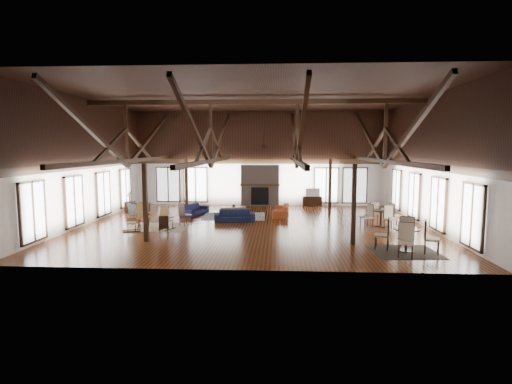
# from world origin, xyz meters

# --- Properties ---
(floor) EXTENTS (16.00, 16.00, 0.00)m
(floor) POSITION_xyz_m (0.00, 0.00, 0.00)
(floor) COLOR brown
(floor) RESTS_ON ground
(ceiling) EXTENTS (16.00, 14.00, 0.02)m
(ceiling) POSITION_xyz_m (0.00, 0.00, 6.00)
(ceiling) COLOR black
(ceiling) RESTS_ON wall_back
(wall_back) EXTENTS (16.00, 0.02, 6.00)m
(wall_back) POSITION_xyz_m (0.00, 7.00, 3.00)
(wall_back) COLOR white
(wall_back) RESTS_ON floor
(wall_front) EXTENTS (16.00, 0.02, 6.00)m
(wall_front) POSITION_xyz_m (0.00, -7.00, 3.00)
(wall_front) COLOR white
(wall_front) RESTS_ON floor
(wall_left) EXTENTS (0.02, 14.00, 6.00)m
(wall_left) POSITION_xyz_m (-8.00, 0.00, 3.00)
(wall_left) COLOR white
(wall_left) RESTS_ON floor
(wall_right) EXTENTS (0.02, 14.00, 6.00)m
(wall_right) POSITION_xyz_m (8.00, 0.00, 3.00)
(wall_right) COLOR white
(wall_right) RESTS_ON floor
(roof_truss) EXTENTS (15.60, 14.07, 3.14)m
(roof_truss) POSITION_xyz_m (0.00, 0.00, 4.03)
(roof_truss) COLOR black
(roof_truss) RESTS_ON wall_back
(post_grid) EXTENTS (8.16, 7.16, 3.05)m
(post_grid) POSITION_xyz_m (0.00, 0.00, 1.52)
(post_grid) COLOR black
(post_grid) RESTS_ON floor
(fireplace) EXTENTS (2.50, 0.69, 2.60)m
(fireplace) POSITION_xyz_m (0.00, 6.67, 1.29)
(fireplace) COLOR #736157
(fireplace) RESTS_ON floor
(ceiling_fan) EXTENTS (1.60, 1.60, 0.75)m
(ceiling_fan) POSITION_xyz_m (0.50, -1.00, 3.73)
(ceiling_fan) COLOR black
(ceiling_fan) RESTS_ON roof_truss
(sofa_navy_front) EXTENTS (2.10, 1.05, 0.59)m
(sofa_navy_front) POSITION_xyz_m (-1.02, 0.99, 0.29)
(sofa_navy_front) COLOR #131A36
(sofa_navy_front) RESTS_ON floor
(sofa_navy_left) EXTENTS (2.09, 1.32, 0.57)m
(sofa_navy_left) POSITION_xyz_m (-3.44, 2.92, 0.29)
(sofa_navy_left) COLOR #15173C
(sofa_navy_left) RESTS_ON floor
(sofa_orange) EXTENTS (2.13, 0.92, 0.61)m
(sofa_orange) POSITION_xyz_m (1.30, 2.70, 0.31)
(sofa_orange) COLOR #A2431F
(sofa_orange) RESTS_ON floor
(coffee_table) EXTENTS (1.43, 0.87, 0.51)m
(coffee_table) POSITION_xyz_m (-1.25, 2.53, 0.46)
(coffee_table) COLOR brown
(coffee_table) RESTS_ON floor
(vase) EXTENTS (0.20, 0.20, 0.17)m
(vase) POSITION_xyz_m (-1.23, 2.54, 0.60)
(vase) COLOR #B2B2B2
(vase) RESTS_ON coffee_table
(armchair) EXTENTS (1.22, 1.25, 0.62)m
(armchair) POSITION_xyz_m (-6.56, 2.87, 0.31)
(armchair) COLOR #262729
(armchair) RESTS_ON floor
(side_table_lamp) EXTENTS (0.48, 0.48, 1.23)m
(side_table_lamp) POSITION_xyz_m (-7.24, 3.38, 0.46)
(side_table_lamp) COLOR black
(side_table_lamp) RESTS_ON floor
(rocking_chair_a) EXTENTS (0.67, 0.99, 1.17)m
(rocking_chair_a) POSITION_xyz_m (-5.08, -0.68, 0.55)
(rocking_chair_a) COLOR #9F683C
(rocking_chair_a) RESTS_ON floor
(rocking_chair_b) EXTENTS (0.66, 0.88, 1.02)m
(rocking_chair_b) POSITION_xyz_m (-3.88, -1.23, 0.48)
(rocking_chair_b) COLOR #9F683C
(rocking_chair_b) RESTS_ON floor
(rocking_chair_c) EXTENTS (0.84, 0.64, 0.97)m
(rocking_chair_c) POSITION_xyz_m (-5.20, -1.61, 0.46)
(rocking_chair_c) COLOR #9F683C
(rocking_chair_c) RESTS_ON floor
(side_chair_a) EXTENTS (0.66, 0.66, 1.10)m
(side_chair_a) POSITION_xyz_m (-3.28, -0.30, 0.64)
(side_chair_a) COLOR black
(side_chair_a) RESTS_ON floor
(side_chair_b) EXTENTS (0.48, 0.48, 0.92)m
(side_chair_b) POSITION_xyz_m (-3.50, -2.84, 0.54)
(side_chair_b) COLOR black
(side_chair_b) RESTS_ON floor
(cafe_table_near) EXTENTS (2.23, 2.23, 1.14)m
(cafe_table_near) POSITION_xyz_m (5.68, -4.48, 0.57)
(cafe_table_near) COLOR black
(cafe_table_near) RESTS_ON floor
(cafe_table_far) EXTENTS (2.07, 2.07, 1.06)m
(cafe_table_far) POSITION_xyz_m (5.96, 0.13, 0.53)
(cafe_table_far) COLOR black
(cafe_table_far) RESTS_ON floor
(cup_near) EXTENTS (0.15, 0.15, 0.09)m
(cup_near) POSITION_xyz_m (5.65, -4.50, 0.87)
(cup_near) COLOR #B2B2B2
(cup_near) RESTS_ON cafe_table_near
(cup_far) EXTENTS (0.14, 0.14, 0.09)m
(cup_far) POSITION_xyz_m (6.02, 0.19, 0.81)
(cup_far) COLOR #B2B2B2
(cup_far) RESTS_ON cafe_table_far
(tv_console) EXTENTS (1.21, 0.45, 0.61)m
(tv_console) POSITION_xyz_m (3.32, 6.75, 0.30)
(tv_console) COLOR black
(tv_console) RESTS_ON floor
(television) EXTENTS (0.90, 0.19, 0.52)m
(television) POSITION_xyz_m (3.33, 6.75, 0.86)
(television) COLOR #B2B2B2
(television) RESTS_ON tv_console
(rug_tan) EXTENTS (2.69, 2.12, 0.01)m
(rug_tan) POSITION_xyz_m (-4.38, -0.65, 0.01)
(rug_tan) COLOR tan
(rug_tan) RESTS_ON floor
(rug_navy) EXTENTS (3.40, 2.61, 0.01)m
(rug_navy) POSITION_xyz_m (-1.21, 2.47, 0.01)
(rug_navy) COLOR #181844
(rug_navy) RESTS_ON floor
(rug_dark) EXTENTS (2.32, 2.13, 0.01)m
(rug_dark) POSITION_xyz_m (5.62, -4.58, 0.01)
(rug_dark) COLOR black
(rug_dark) RESTS_ON floor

